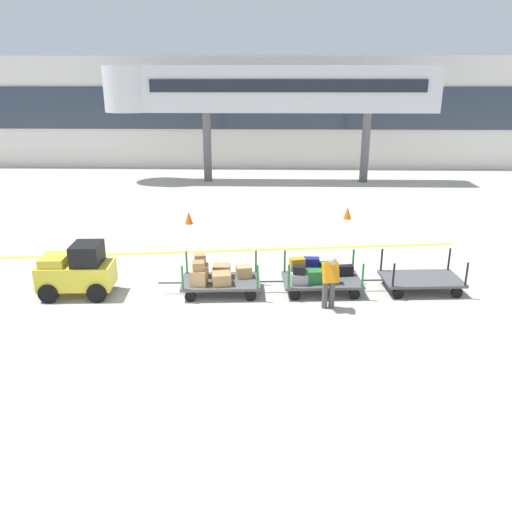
# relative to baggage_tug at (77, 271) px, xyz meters

# --- Properties ---
(ground_plane) EXTENTS (120.00, 120.00, 0.00)m
(ground_plane) POSITION_rel_baggage_tug_xyz_m (2.69, -2.07, -0.75)
(ground_plane) COLOR #B2ADA0
(apron_lead_line) EXTENTS (18.52, 2.60, 0.01)m
(apron_lead_line) POSITION_rel_baggage_tug_xyz_m (3.43, 4.12, -0.75)
(apron_lead_line) COLOR yellow
(apron_lead_line) RESTS_ON ground_plane
(terminal_building) EXTENTS (48.80, 2.51, 7.48)m
(terminal_building) POSITION_rel_baggage_tug_xyz_m (2.69, 23.91, 2.99)
(terminal_building) COLOR silver
(terminal_building) RESTS_ON ground_plane
(jet_bridge) EXTENTS (19.54, 3.00, 6.75)m
(jet_bridge) POSITION_rel_baggage_tug_xyz_m (4.75, 17.92, 4.64)
(jet_bridge) COLOR silver
(jet_bridge) RESTS_ON ground_plane
(baggage_tug) EXTENTS (2.17, 1.35, 1.58)m
(baggage_tug) POSITION_rel_baggage_tug_xyz_m (0.00, 0.00, 0.00)
(baggage_tug) COLOR gold
(baggage_tug) RESTS_ON ground_plane
(baggage_cart_lead) EXTENTS (3.04, 1.55, 1.11)m
(baggage_cart_lead) POSITION_rel_baggage_tug_xyz_m (4.03, 0.28, -0.23)
(baggage_cart_lead) COLOR #4C4C4F
(baggage_cart_lead) RESTS_ON ground_plane
(baggage_cart_middle) EXTENTS (3.04, 1.55, 1.10)m
(baggage_cart_middle) POSITION_rel_baggage_tug_xyz_m (7.02, 0.48, -0.24)
(baggage_cart_middle) COLOR #4C4C4F
(baggage_cart_middle) RESTS_ON ground_plane
(baggage_cart_tail) EXTENTS (3.04, 1.55, 1.10)m
(baggage_cart_tail) POSITION_rel_baggage_tug_xyz_m (10.14, 0.67, -0.41)
(baggage_cart_tail) COLOR #4C4C4F
(baggage_cart_tail) RESTS_ON ground_plane
(baggage_handler) EXTENTS (0.48, 0.50, 1.56)m
(baggage_handler) POSITION_rel_baggage_tug_xyz_m (7.24, -0.75, 0.11)
(baggage_handler) COLOR #4C4C4C
(baggage_handler) RESTS_ON ground_plane
(safety_cone_near) EXTENTS (0.36, 0.36, 0.55)m
(safety_cone_near) POSITION_rel_baggage_tug_xyz_m (2.01, 7.92, -0.48)
(safety_cone_near) COLOR #EA590F
(safety_cone_near) RESTS_ON ground_plane
(safety_cone_far) EXTENTS (0.36, 0.36, 0.55)m
(safety_cone_far) POSITION_rel_baggage_tug_xyz_m (9.08, 8.99, -0.48)
(safety_cone_far) COLOR #EA590F
(safety_cone_far) RESTS_ON ground_plane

